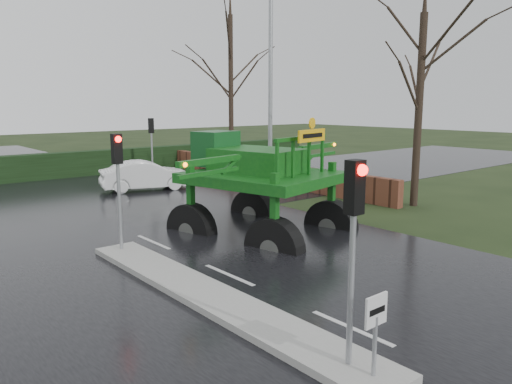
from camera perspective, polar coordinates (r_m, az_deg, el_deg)
ground at (r=10.34m, az=10.82°, el=-15.12°), size 140.00×140.00×0.00m
road_main at (r=17.98m, az=-14.71°, el=-4.28°), size 14.00×80.00×0.02m
road_cross at (r=23.44m, az=-21.03°, el=-1.30°), size 80.00×12.00×0.02m
median_island at (r=11.52m, az=-5.34°, el=-11.79°), size 1.20×10.00×0.16m
hedge_row at (r=30.93m, az=-26.01°, el=2.38°), size 44.00×0.90×1.50m
brick_wall at (r=28.44m, az=-0.73°, el=2.51°), size 0.40×20.00×1.20m
keep_left_sign at (r=8.13m, az=13.52°, el=-14.27°), size 0.50×0.07×1.35m
traffic_signal_near at (r=7.92m, az=11.12°, el=-3.11°), size 0.26×0.33×3.52m
traffic_signal_mid at (r=14.73m, az=-15.52°, el=2.79°), size 0.26×0.33×3.52m
traffic_signal_far at (r=29.36m, az=-11.87°, el=6.44°), size 0.26×0.33×3.52m
street_light_right at (r=23.69m, az=1.10°, el=14.04°), size 3.85×0.30×10.00m
tree_right_near at (r=22.25m, az=18.27°, el=11.75°), size 5.60×5.60×9.64m
tree_right_far at (r=33.73m, az=-2.90°, el=13.73°), size 7.00×7.00×12.05m
crop_sprayer at (r=14.89m, az=1.45°, el=2.18°), size 8.59×6.21×4.90m
white_sedan at (r=25.99m, az=-12.39°, el=0.21°), size 4.77×2.78×1.49m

